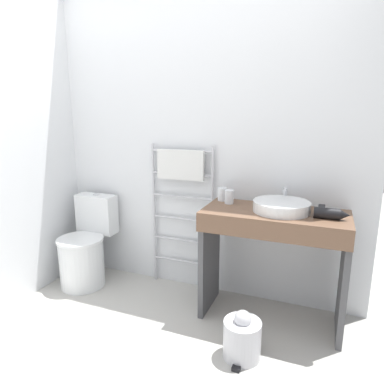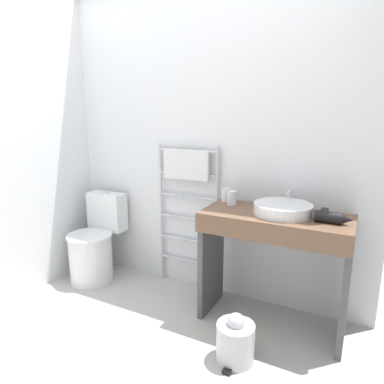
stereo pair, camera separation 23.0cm
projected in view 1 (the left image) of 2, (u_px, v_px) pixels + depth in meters
name	position (u px, v px, depth m)	size (l,w,h in m)	color
wall_back	(200.00, 132.00, 2.80)	(2.73, 0.12, 2.70)	silver
wall_side	(8.00, 133.00, 2.62)	(0.12, 1.96, 2.70)	silver
toilet	(86.00, 250.00, 3.04)	(0.40, 0.52, 0.78)	white
towel_radiator	(181.00, 186.00, 2.85)	(0.56, 0.06, 1.25)	silver
vanity_counter	(273.00, 247.00, 2.42)	(0.99, 0.47, 0.83)	brown
sink_basin	(281.00, 206.00, 2.36)	(0.39, 0.39, 0.07)	white
faucet	(285.00, 194.00, 2.51)	(0.02, 0.10, 0.13)	silver
cup_near_wall	(222.00, 194.00, 2.66)	(0.07, 0.07, 0.10)	white
cup_near_edge	(229.00, 197.00, 2.57)	(0.07, 0.07, 0.10)	white
hair_dryer	(329.00, 213.00, 2.21)	(0.22, 0.17, 0.07)	black
trash_bin	(242.00, 338.00, 2.13)	(0.24, 0.27, 0.32)	silver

